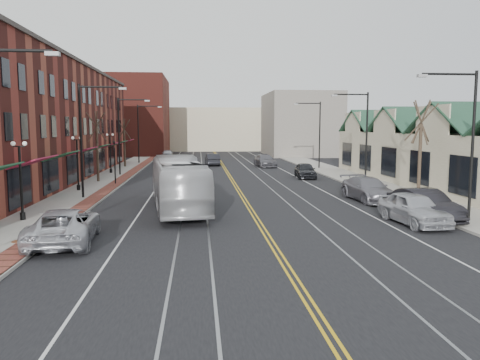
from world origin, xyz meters
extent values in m
plane|color=black|center=(0.00, 0.00, 0.00)|extent=(160.00, 160.00, 0.00)
cube|color=gray|center=(-12.00, 20.00, 0.07)|extent=(4.00, 120.00, 0.15)
cube|color=gray|center=(12.00, 20.00, 0.07)|extent=(4.00, 120.00, 0.15)
cube|color=maroon|center=(-19.00, 27.00, 5.50)|extent=(10.00, 50.00, 11.00)
cube|color=#C3B596|center=(18.00, 20.00, 2.30)|extent=(8.00, 36.00, 4.60)
cube|color=maroon|center=(-16.00, 70.00, 7.00)|extent=(14.00, 18.00, 14.00)
cube|color=#C3B596|center=(0.00, 85.00, 4.50)|extent=(22.00, 14.00, 9.00)
cube|color=slate|center=(15.00, 65.00, 5.50)|extent=(12.00, 16.00, 11.00)
cylinder|color=black|center=(-10.00, 0.00, 7.95)|extent=(3.00, 0.12, 0.12)
cube|color=#999999|center=(-8.50, 0.00, 7.85)|extent=(0.50, 0.25, 0.15)
cylinder|color=black|center=(-11.50, 16.00, 4.15)|extent=(0.16, 0.16, 8.00)
cylinder|color=black|center=(-10.00, 16.00, 7.95)|extent=(3.00, 0.12, 0.12)
cube|color=#999999|center=(-8.50, 16.00, 7.85)|extent=(0.50, 0.25, 0.15)
cylinder|color=black|center=(-11.50, 32.00, 4.15)|extent=(0.16, 0.16, 8.00)
cylinder|color=black|center=(-10.00, 32.00, 7.95)|extent=(3.00, 0.12, 0.12)
cube|color=#999999|center=(-8.50, 32.00, 7.85)|extent=(0.50, 0.25, 0.15)
cylinder|color=black|center=(-11.50, 48.00, 4.15)|extent=(0.16, 0.16, 8.00)
cylinder|color=black|center=(-10.00, 48.00, 7.95)|extent=(3.00, 0.12, 0.12)
cube|color=#999999|center=(-8.50, 48.00, 7.85)|extent=(0.50, 0.25, 0.15)
cylinder|color=black|center=(11.50, 6.00, 4.15)|extent=(0.16, 0.16, 8.00)
cylinder|color=black|center=(10.00, 6.00, 7.95)|extent=(3.00, 0.12, 0.12)
cube|color=#999999|center=(8.50, 6.00, 7.85)|extent=(0.50, 0.25, 0.15)
cylinder|color=black|center=(11.50, 22.00, 4.15)|extent=(0.16, 0.16, 8.00)
cylinder|color=black|center=(10.00, 22.00, 7.95)|extent=(3.00, 0.12, 0.12)
cube|color=#999999|center=(8.50, 22.00, 7.85)|extent=(0.50, 0.25, 0.15)
cylinder|color=black|center=(11.50, 38.00, 4.15)|extent=(0.16, 0.16, 8.00)
cylinder|color=black|center=(10.00, 38.00, 7.95)|extent=(3.00, 0.12, 0.12)
cube|color=#999999|center=(8.50, 38.00, 7.85)|extent=(0.50, 0.25, 0.15)
cylinder|color=black|center=(-12.80, 8.00, 0.35)|extent=(0.28, 0.28, 0.40)
cylinder|color=black|center=(-12.80, 8.00, 2.15)|extent=(0.14, 0.14, 4.00)
cube|color=black|center=(-12.80, 8.00, 4.15)|extent=(0.60, 0.06, 0.06)
sphere|color=white|center=(-13.10, 8.00, 4.30)|extent=(0.24, 0.24, 0.24)
sphere|color=white|center=(-12.50, 8.00, 4.30)|extent=(0.24, 0.24, 0.24)
cylinder|color=black|center=(-12.80, 20.00, 0.35)|extent=(0.28, 0.28, 0.40)
cylinder|color=black|center=(-12.80, 20.00, 2.15)|extent=(0.14, 0.14, 4.00)
cube|color=black|center=(-12.80, 20.00, 4.15)|extent=(0.60, 0.06, 0.06)
sphere|color=white|center=(-13.10, 20.00, 4.30)|extent=(0.24, 0.24, 0.24)
sphere|color=white|center=(-12.50, 20.00, 4.30)|extent=(0.24, 0.24, 0.24)
cylinder|color=black|center=(-12.80, 34.00, 0.35)|extent=(0.28, 0.28, 0.40)
cylinder|color=black|center=(-12.80, 34.00, 2.15)|extent=(0.14, 0.14, 4.00)
cube|color=black|center=(-12.80, 34.00, 4.15)|extent=(0.60, 0.06, 0.06)
sphere|color=white|center=(-13.10, 34.00, 4.30)|extent=(0.24, 0.24, 0.24)
sphere|color=white|center=(-12.50, 34.00, 4.30)|extent=(0.24, 0.24, 0.24)
cylinder|color=#382B21|center=(-12.50, 26.00, 2.60)|extent=(0.24, 0.24, 4.90)
cylinder|color=#382B21|center=(-12.50, 26.00, 5.15)|extent=(0.58, 1.37, 2.90)
cylinder|color=#382B21|center=(-12.50, 26.00, 5.15)|extent=(1.60, 0.66, 2.78)
cylinder|color=#382B21|center=(-12.50, 26.00, 5.15)|extent=(0.53, 1.23, 2.96)
cylinder|color=#382B21|center=(-12.50, 26.00, 5.15)|extent=(1.69, 1.03, 2.64)
cylinder|color=#382B21|center=(-12.50, 26.00, 5.15)|extent=(1.78, 1.29, 2.48)
cylinder|color=#382B21|center=(-12.50, 42.00, 2.42)|extent=(0.24, 0.24, 4.55)
cylinder|color=#382B21|center=(-12.50, 42.00, 4.80)|extent=(0.55, 1.28, 2.69)
cylinder|color=#382B21|center=(-12.50, 42.00, 4.80)|extent=(1.49, 0.62, 2.58)
cylinder|color=#382B21|center=(-12.50, 42.00, 4.80)|extent=(0.50, 1.15, 2.75)
cylinder|color=#382B21|center=(-12.50, 42.00, 4.80)|extent=(1.57, 0.97, 2.45)
cylinder|color=#382B21|center=(-12.50, 42.00, 4.80)|extent=(1.66, 1.20, 2.30)
cylinder|color=#382B21|center=(12.50, 14.00, 2.78)|extent=(0.24, 0.24, 5.25)
cylinder|color=#382B21|center=(12.50, 14.00, 5.50)|extent=(0.61, 1.46, 3.10)
cylinder|color=#382B21|center=(12.50, 14.00, 5.50)|extent=(1.70, 0.70, 2.97)
cylinder|color=#382B21|center=(12.50, 14.00, 5.50)|extent=(0.56, 1.31, 3.17)
cylinder|color=#382B21|center=(12.50, 14.00, 5.50)|extent=(1.80, 1.10, 2.82)
cylinder|color=#382B21|center=(12.50, 14.00, 5.50)|extent=(1.90, 1.37, 2.65)
cylinder|color=#592D19|center=(-11.20, 3.00, 0.16)|extent=(0.60, 0.60, 0.02)
cylinder|color=#592D19|center=(-11.20, 8.00, 0.16)|extent=(0.60, 0.60, 0.02)
cylinder|color=black|center=(-10.60, 24.00, 1.75)|extent=(0.12, 0.12, 3.20)
imported|color=black|center=(-10.60, 24.00, 3.50)|extent=(0.18, 0.15, 0.90)
imported|color=#BBBBBE|center=(-4.51, 11.37, 1.65)|extent=(4.18, 12.06, 3.29)
imported|color=#B7B8BF|center=(-9.22, 3.09, 0.80)|extent=(3.15, 5.96, 1.60)
imported|color=#B7B9BF|center=(8.20, 5.67, 0.86)|extent=(2.47, 5.21, 1.72)
imported|color=black|center=(9.30, 6.67, 0.86)|extent=(2.40, 5.40, 1.72)
imported|color=slate|center=(8.63, 13.59, 0.82)|extent=(2.82, 5.84, 1.64)
imported|color=black|center=(7.50, 28.17, 0.78)|extent=(2.19, 4.70, 1.56)
imported|color=#222328|center=(-1.38, 44.26, 0.78)|extent=(2.01, 4.86, 1.56)
imported|color=#5D5C63|center=(5.31, 41.54, 0.78)|extent=(2.73, 5.59, 1.57)
imported|color=#B3B4BB|center=(-8.17, 57.65, 0.75)|extent=(1.91, 4.43, 1.49)
camera|label=1|loc=(-3.23, -18.00, 5.23)|focal=35.00mm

